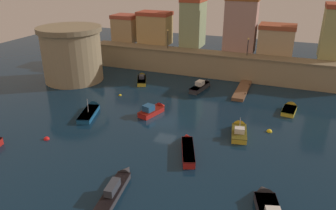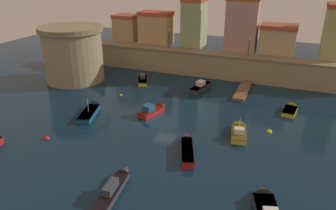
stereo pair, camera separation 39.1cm
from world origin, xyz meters
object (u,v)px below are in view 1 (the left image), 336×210
quay_lamp_0 (168,36)px  moored_boat_9 (116,187)px  quay_lamp_1 (248,44)px  moored_boat_3 (142,79)px  moored_boat_7 (290,109)px  moored_boat_2 (154,110)px  moored_boat_8 (188,148)px  mooring_buoy_1 (120,95)px  fortress_tower (72,54)px  mooring_buoy_0 (269,132)px  moored_boat_5 (202,85)px  moored_boat_6 (239,130)px  moored_boat_1 (91,110)px  mooring_buoy_2 (47,139)px

quay_lamp_0 → moored_boat_9: bearing=-75.9°
quay_lamp_1 → moored_boat_3: 19.00m
moored_boat_7 → moored_boat_2: bearing=120.4°
moored_boat_8 → mooring_buoy_1: 18.94m
fortress_tower → quay_lamp_1: bearing=21.7°
mooring_buoy_0 → quay_lamp_1: bearing=107.7°
quay_lamp_0 → moored_boat_3: (-2.07, -7.14, -6.23)m
moored_boat_8 → fortress_tower: bearing=38.4°
fortress_tower → quay_lamp_0: (13.19, 11.00, 1.95)m
mooring_buoy_0 → moored_boat_9: bearing=-125.2°
fortress_tower → quay_lamp_1: fortress_tower is taller
moored_boat_5 → mooring_buoy_0: bearing=-124.7°
fortress_tower → moored_boat_7: size_ratio=2.46×
moored_boat_7 → moored_boat_6: bearing=156.0°
moored_boat_1 → mooring_buoy_1: moored_boat_1 is taller
moored_boat_5 → moored_boat_7: (13.75, -4.14, -0.19)m
mooring_buoy_1 → mooring_buoy_2: size_ratio=0.68×
fortress_tower → moored_boat_6: fortress_tower is taller
quay_lamp_0 → quay_lamp_1: (14.49, 0.00, -0.25)m
moored_boat_9 → mooring_buoy_1: 23.20m
fortress_tower → moored_boat_9: fortress_tower is taller
quay_lamp_0 → moored_boat_5: size_ratio=0.53×
moored_boat_1 → quay_lamp_1: bearing=-56.0°
moored_boat_2 → mooring_buoy_1: bearing=77.9°
moored_boat_9 → mooring_buoy_2: 13.21m
moored_boat_7 → moored_boat_9: size_ratio=0.59×
quay_lamp_1 → mooring_buoy_0: size_ratio=4.48×
moored_boat_3 → mooring_buoy_1: bearing=154.3°
quay_lamp_0 → mooring_buoy_1: (-2.18, -14.66, -6.62)m
moored_boat_3 → mooring_buoy_2: bearing=152.1°
moored_boat_6 → mooring_buoy_2: 22.53m
moored_boat_1 → moored_boat_9: size_ratio=0.91×
moored_boat_5 → moored_boat_8: moored_boat_5 is taller
quay_lamp_1 → moored_boat_9: bearing=-99.2°
quay_lamp_1 → mooring_buoy_0: quay_lamp_1 is taller
mooring_buoy_2 → fortress_tower: bearing=117.6°
moored_boat_7 → mooring_buoy_2: moored_boat_7 is taller
fortress_tower → moored_boat_6: (30.25, -9.27, -4.27)m
moored_boat_1 → moored_boat_5: (11.46, 14.58, 0.17)m
moored_boat_3 → quay_lamp_1: bearing=-91.5°
fortress_tower → moored_boat_5: size_ratio=1.63×
moored_boat_3 → moored_boat_1: bearing=152.5°
fortress_tower → moored_boat_1: bearing=-45.5°
quay_lamp_0 → moored_boat_9: (8.82, -35.08, -6.22)m
moored_boat_3 → moored_boat_7: (24.52, -4.03, -0.08)m
moored_boat_5 → moored_boat_7: size_ratio=1.51×
moored_boat_7 → mooring_buoy_1: 24.88m
moored_boat_7 → moored_boat_8: size_ratio=0.65×
moored_boat_5 → moored_boat_9: size_ratio=0.89×
fortress_tower → moored_boat_1: size_ratio=1.59×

